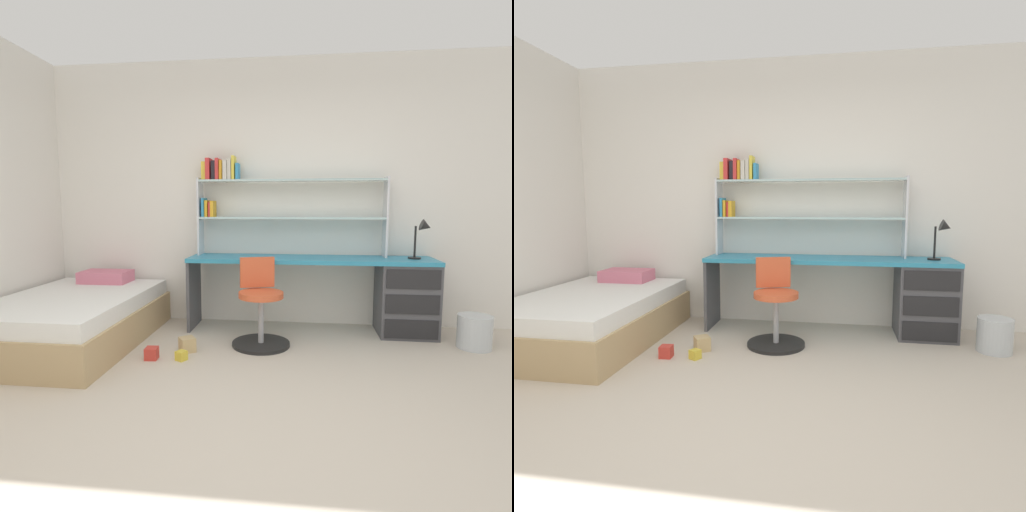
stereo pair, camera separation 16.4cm
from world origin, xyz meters
The scene contains 11 objects.
ground_plane centered at (0.00, 0.00, -0.01)m, with size 5.96×5.82×0.02m, color beige.
room_shell centered at (-1.24, 1.23, 1.38)m, with size 5.96×5.82×2.75m.
desk centered at (0.95, 2.13, 0.43)m, with size 2.40×0.52×0.74m.
bookshelf_hutch centered at (-0.18, 2.27, 1.36)m, with size 1.90×0.22×1.01m.
desk_lamp centered at (1.35, 2.10, 1.00)m, with size 0.20×0.17×0.38m.
swivel_chair centered at (-0.15, 1.64, 0.31)m, with size 0.52×0.52×0.78m.
bed_platform centered at (-1.85, 1.50, 0.22)m, with size 1.22×1.81×0.57m.
waste_bin centered at (1.74, 1.77, 0.15)m, with size 0.29×0.29×0.29m, color silver.
toy_block_yellow_0 centered at (-0.75, 1.18, 0.04)m, with size 0.08×0.08×0.08m, color gold.
toy_block_natural_1 centered at (-0.75, 1.39, 0.06)m, with size 0.12×0.12×0.12m, color tan.
toy_block_red_2 centered at (-0.99, 1.18, 0.05)m, with size 0.10×0.10×0.10m, color red.
Camera 2 is at (0.40, -1.92, 1.25)m, focal length 28.90 mm.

